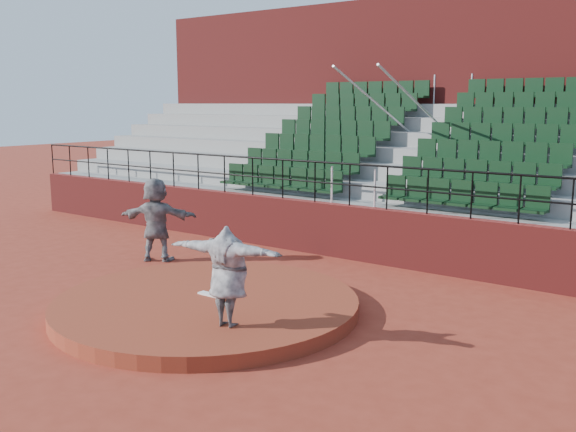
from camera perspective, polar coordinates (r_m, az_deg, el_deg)
The scene contains 9 objects.
ground at distance 11.88m, azimuth -7.22°, elevation -8.37°, with size 90.00×90.00×0.00m, color maroon.
pitchers_mound at distance 11.85m, azimuth -7.23°, elevation -7.80°, with size 5.50×5.50×0.25m, color maroon.
pitching_rubber at distance 11.91m, azimuth -6.75°, elevation -6.99°, with size 0.60×0.15×0.03m, color white.
boundary_wall at distance 15.60m, azimuth 5.43°, elevation -1.42°, with size 24.00×0.30×1.30m, color maroon.
wall_railing at distance 15.39m, azimuth 5.52°, elevation 3.62°, with size 24.04×0.05×1.03m.
seating_deck at distance 18.66m, azimuth 11.23°, elevation 2.81°, with size 24.00×5.97×4.63m.
press_box_facade at distance 22.17m, azimuth 15.82°, elevation 9.18°, with size 24.00×3.00×7.10m, color maroon.
pitcher at distance 10.13m, azimuth -5.37°, elevation -5.34°, with size 1.99×0.54×1.62m, color black.
fielder at distance 15.55m, azimuth -11.62°, elevation -0.30°, with size 1.86×0.59×2.00m, color black.
Camera 1 is at (7.80, -8.15, 3.74)m, focal length 40.00 mm.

